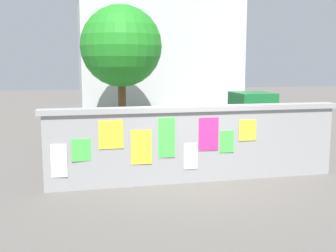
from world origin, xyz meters
The scene contains 8 objects.
ground centered at (0.00, 8.00, 0.00)m, with size 60.00×60.00×0.00m, color #605B56.
poster_wall centered at (-0.01, 0.00, 0.93)m, with size 7.22×0.42×1.82m.
auto_rickshaw_truck centered at (2.08, 3.63, 0.90)m, with size 3.63×1.58×1.85m.
motorcycle centered at (-2.66, 3.40, 0.46)m, with size 1.90×0.56×0.87m.
bicycle_near centered at (-1.79, 1.26, 0.36)m, with size 1.66×0.60×0.95m.
person_walking centered at (-0.26, 0.88, 0.99)m, with size 0.43×0.43×1.62m.
tree_roadside centered at (-0.43, 10.94, 3.64)m, with size 3.91×3.91×5.60m.
building_background centered at (2.65, 17.51, 4.11)m, with size 10.09×6.40×8.17m.
Camera 1 is at (-2.87, -9.30, 2.78)m, focal length 44.45 mm.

